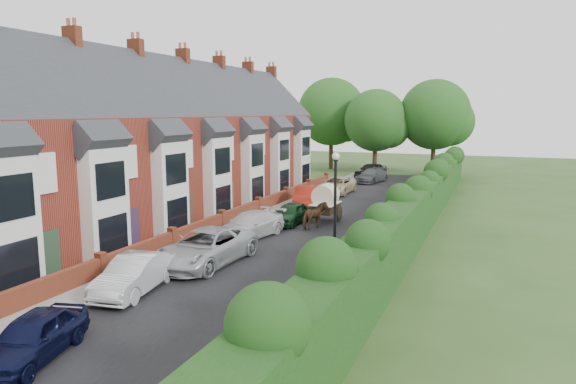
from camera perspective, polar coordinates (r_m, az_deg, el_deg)
name	(u,v)px	position (r m, az deg, el deg)	size (l,w,h in m)	color
ground	(215,296)	(19.69, -8.11, -11.34)	(140.00, 140.00, 0.00)	#2D4C1E
road	(305,231)	(29.46, 1.88, -4.41)	(6.00, 58.00, 0.02)	black
pavement_hedge_side	(376,237)	(28.34, 9.71, -4.97)	(2.20, 58.00, 0.12)	gray
pavement_house_side	(245,225)	(30.96, -4.83, -3.69)	(1.70, 58.00, 0.12)	gray
kerb_hedge_side	(357,235)	(28.57, 7.64, -4.79)	(0.18, 58.00, 0.13)	gray
kerb_house_side	(257,226)	(30.61, -3.50, -3.81)	(0.18, 58.00, 0.13)	gray
hedge	(410,212)	(27.69, 13.43, -2.14)	(2.10, 58.00, 2.85)	#133711
terrace_row	(142,150)	(32.97, -15.94, 4.52)	(9.05, 40.50, 11.50)	#9C3127
garden_wall_row	(222,221)	(30.48, -7.38, -3.16)	(0.35, 40.35, 1.10)	brown
lamppost	(335,198)	(21.09, 5.26, -0.65)	(0.32, 0.32, 5.16)	black
tree_far_left	(379,122)	(57.28, 10.08, 7.66)	(7.14, 6.80, 9.29)	#332316
tree_far_right	(439,117)	(58.30, 16.38, 8.05)	(7.98, 7.60, 10.31)	#332316
tree_far_back	(335,114)	(61.68, 5.23, 8.67)	(8.40, 8.00, 10.82)	#332316
car_navy	(32,337)	(16.23, -26.53, -14.24)	(1.54, 3.84, 1.31)	black
car_silver_a	(134,274)	(20.45, -16.71, -8.77)	(1.49, 4.28, 1.41)	silver
car_silver_b	(206,247)	(23.35, -9.12, -6.09)	(2.62, 5.69, 1.58)	#AAAEB2
car_white	(250,225)	(28.01, -4.26, -3.70)	(1.94, 4.76, 1.38)	silver
car_green	(290,213)	(31.32, 0.28, -2.40)	(1.55, 3.86, 1.31)	#0F3218
car_red	(307,197)	(36.79, 2.12, -0.56)	(1.59, 4.56, 1.50)	maroon
car_beige	(337,185)	(43.16, 5.42, 0.74)	(2.34, 5.07, 1.41)	beige
car_grey	(372,176)	(50.53, 9.26, 1.81)	(1.88, 4.63, 1.34)	#505357
car_black	(371,170)	(54.04, 9.19, 2.39)	(1.86, 4.63, 1.58)	black
horse	(315,216)	(29.94, 3.01, -2.69)	(0.84, 1.84, 1.56)	#412917
horse_cart	(326,201)	(31.69, 4.20, -0.96)	(1.51, 3.34, 2.41)	black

